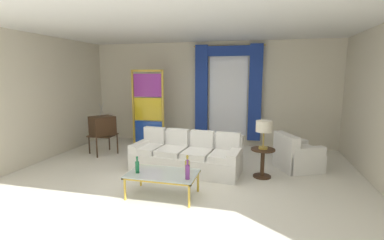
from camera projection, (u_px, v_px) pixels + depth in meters
ground_plane at (182, 178)px, 5.62m from camera, size 16.00×16.00×0.00m
wall_rear at (210, 94)px, 8.31m from camera, size 8.00×0.12×3.00m
wall_left at (45, 98)px, 6.83m from camera, size 0.12×7.00×3.00m
wall_right at (383, 106)px, 5.08m from camera, size 0.12×7.00×3.00m
ceiling_slab at (191, 29)px, 5.90m from camera, size 8.00×7.60×0.04m
curtained_window at (228, 86)px, 7.98m from camera, size 2.00×0.17×2.70m
couch_white_long at (187, 156)px, 6.10m from camera, size 2.41×1.14×0.86m
coffee_table at (163, 175)px, 4.77m from camera, size 1.18×0.71×0.41m
bottle_blue_decanter at (137, 166)px, 4.75m from camera, size 0.07×0.07×0.29m
bottle_crystal_tall at (187, 165)px, 4.83m from camera, size 0.08×0.08×0.29m
bottle_amber_squat at (188, 171)px, 4.46m from camera, size 0.07×0.07×0.33m
vintage_tv at (102, 127)px, 7.26m from camera, size 0.75×0.77×1.35m
armchair_white at (296, 157)px, 6.12m from camera, size 1.08×1.07×0.80m
stained_glass_divider at (148, 111)px, 7.88m from camera, size 0.95×0.05×2.20m
peacock_figurine at (154, 144)px, 7.52m from camera, size 0.44×0.60×0.50m
round_side_table at (263, 160)px, 5.65m from camera, size 0.48×0.48×0.59m
table_lamp_brass at (264, 128)px, 5.54m from camera, size 0.32×0.32×0.57m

